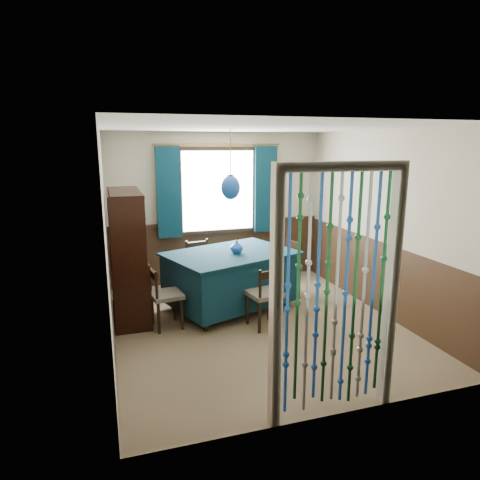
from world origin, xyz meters
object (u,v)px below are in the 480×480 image
object	(u,v)px
vase_sideboard	(130,244)
bowl_shelf	(131,233)
dining_table	(231,276)
chair_left	(164,295)
chair_right	(286,266)
chair_far	(201,267)
vase_table	(237,247)
sideboard	(128,273)
chair_near	(266,295)
pendant_lamp	(231,187)

from	to	relation	value
vase_sideboard	bowl_shelf	bearing A→B (deg)	-90.00
dining_table	vase_sideboard	bearing A→B (deg)	143.46
chair_left	bowl_shelf	xyz separation A→B (m)	(-0.34, 0.32, 0.76)
chair_left	chair_right	world-z (taller)	chair_right
chair_far	vase_sideboard	distance (m)	1.19
vase_table	vase_sideboard	xyz separation A→B (m)	(-1.40, 0.48, 0.03)
chair_right	sideboard	size ratio (longest dim) A/B	0.50
chair_left	sideboard	distance (m)	0.72
bowl_shelf	vase_table	bearing A→B (deg)	0.00
chair_near	pendant_lamp	size ratio (longest dim) A/B	0.88
pendant_lamp	chair_left	bearing A→B (deg)	-159.08
bowl_shelf	vase_sideboard	bearing A→B (deg)	90.00
chair_left	sideboard	world-z (taller)	sideboard
sideboard	chair_far	bearing A→B (deg)	23.73
chair_far	vase_sideboard	size ratio (longest dim) A/B	4.77
chair_near	vase_sideboard	distance (m)	2.03
dining_table	sideboard	distance (m)	1.42
dining_table	chair_far	size ratio (longest dim) A/B	2.36
sideboard	vase_sideboard	world-z (taller)	sideboard
pendant_lamp	chair_near	bearing A→B (deg)	-72.40
chair_far	chair_left	world-z (taller)	chair_far
chair_near	vase_sideboard	world-z (taller)	vase_sideboard
chair_near	chair_right	xyz separation A→B (m)	(0.73, 1.06, 0.02)
vase_sideboard	pendant_lamp	bearing A→B (deg)	-17.50
chair_far	vase_table	xyz separation A→B (m)	(0.35, -0.75, 0.46)
chair_left	vase_sideboard	distance (m)	1.01
sideboard	bowl_shelf	xyz separation A→B (m)	(0.06, -0.25, 0.60)
pendant_lamp	bowl_shelf	distance (m)	1.44
bowl_shelf	chair_right	bearing A→B (deg)	9.01
bowl_shelf	vase_sideboard	size ratio (longest dim) A/B	1.11
sideboard	pendant_lamp	bearing A→B (deg)	-8.09
chair_far	pendant_lamp	world-z (taller)	pendant_lamp
chair_left	chair_right	distance (m)	2.08
chair_left	vase_sideboard	size ratio (longest dim) A/B	4.54
vase_table	vase_sideboard	distance (m)	1.48
sideboard	chair_left	bearing A→B (deg)	-55.01
chair_right	sideboard	world-z (taller)	sideboard
chair_left	vase_table	xyz separation A→B (m)	(1.06, 0.32, 0.48)
chair_right	vase_table	xyz separation A→B (m)	(-0.91, -0.37, 0.45)
chair_far	chair_right	xyz separation A→B (m)	(1.26, -0.38, 0.01)
chair_far	vase_table	world-z (taller)	vase_table
pendant_lamp	vase_table	xyz separation A→B (m)	(0.07, -0.06, -0.82)
chair_near	vase_sideboard	size ratio (longest dim) A/B	4.62
dining_table	chair_right	distance (m)	1.02
chair_far	sideboard	distance (m)	1.22
bowl_shelf	dining_table	bearing A→B (deg)	2.54
chair_right	bowl_shelf	size ratio (longest dim) A/B	4.36
dining_table	chair_right	world-z (taller)	chair_right
chair_near	vase_sideboard	xyz separation A→B (m)	(-1.58, 1.18, 0.51)
chair_near	pendant_lamp	distance (m)	1.52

